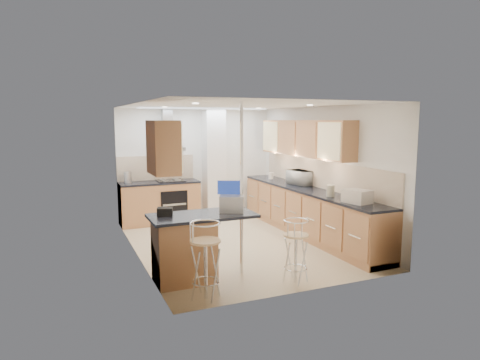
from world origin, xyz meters
name	(u,v)px	position (x,y,z in m)	size (l,w,h in m)	color
ground	(237,243)	(0.00, 0.00, 0.00)	(4.80, 4.80, 0.00)	tan
room_shell	(245,157)	(0.32, 0.38, 1.54)	(3.64, 4.84, 2.51)	white
right_counter	(307,212)	(1.50, 0.00, 0.46)	(0.63, 4.40, 0.92)	#C37A4E
back_counter	(160,202)	(-0.95, 2.10, 0.46)	(1.70, 0.63, 0.92)	#C37A4E
peninsula	(203,246)	(-1.12, -1.45, 0.48)	(1.47, 0.72, 0.94)	#C37A4E
microwave	(301,178)	(1.64, 0.49, 1.07)	(0.54, 0.37, 0.30)	white
laptop	(232,204)	(-0.68, -1.45, 1.06)	(0.34, 0.26, 0.24)	#94979C
bag	(165,212)	(-1.62, -1.33, 1.00)	(0.21, 0.15, 0.11)	black
bar_stool_near	(206,260)	(-1.30, -2.10, 0.50)	(0.41, 0.41, 1.00)	#D9B075
bar_stool_end	(296,251)	(0.02, -2.07, 0.45)	(0.37, 0.37, 0.90)	#D9B075
jar_a	(293,180)	(1.53, 0.62, 1.01)	(0.12, 0.12, 0.18)	beige
jar_b	(271,176)	(1.47, 1.51, 0.99)	(0.11, 0.11, 0.14)	beige
jar_c	(331,191)	(1.42, -0.87, 1.02)	(0.14, 0.14, 0.20)	#BAB395
jar_d	(356,195)	(1.66, -1.25, 0.99)	(0.10, 0.10, 0.15)	white
bread_bin	(357,196)	(1.46, -1.54, 1.03)	(0.32, 0.40, 0.21)	beige
kettle	(128,177)	(-1.60, 2.17, 1.04)	(0.16, 0.16, 0.24)	#B3B5B8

